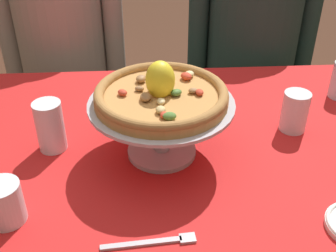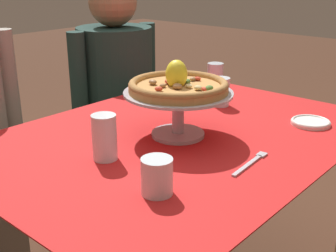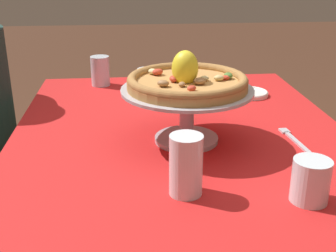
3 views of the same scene
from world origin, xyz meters
The scene contains 9 objects.
dining_table centered at (0.00, 0.00, 0.63)m, with size 1.32×0.97×0.73m.
pizza_stand centered at (-0.02, -0.01, 0.83)m, with size 0.35×0.35×0.15m.
pizza centered at (-0.02, -0.01, 0.90)m, with size 0.32×0.32×0.10m.
water_glass_front_left centered at (-0.35, -0.22, 0.77)m, with size 0.08×0.08×0.09m.
water_glass_back_right centered at (0.55, 0.25, 0.78)m, with size 0.07×0.07×0.11m.
water_glass_side_left centered at (-0.30, 0.03, 0.79)m, with size 0.07×0.07×0.13m.
water_glass_side_right centered at (0.35, 0.08, 0.78)m, with size 0.07×0.07×0.11m.
side_plate centered at (0.37, -0.29, 0.74)m, with size 0.13×0.13×0.02m.
dinner_fork centered at (-0.05, -0.30, 0.73)m, with size 0.19×0.03×0.01m.
Camera 3 is at (-1.11, 0.15, 1.21)m, focal length 46.81 mm.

